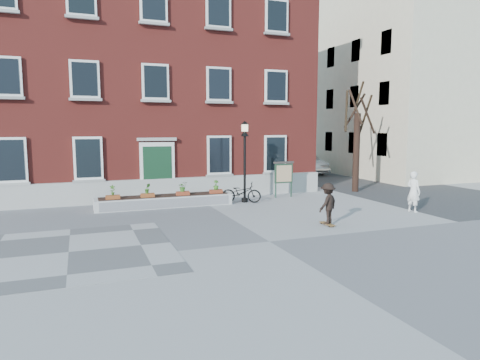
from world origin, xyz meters
name	(u,v)px	position (x,y,z in m)	size (l,w,h in m)	color
ground	(269,242)	(0.00, 0.00, 0.00)	(100.00, 100.00, 0.00)	gray
checker_patch	(69,252)	(-6.00, 1.00, 0.01)	(6.00, 6.00, 0.01)	#535355
bicycle	(241,192)	(1.68, 6.95, 0.50)	(0.66, 1.91, 1.00)	black
parked_car	(304,163)	(10.86, 17.34, 0.81)	(1.70, 4.89, 1.61)	#B4B7B9
bystander	(413,192)	(7.81, 2.23, 0.88)	(0.64, 0.42, 1.76)	white
brick_building	(141,82)	(-2.00, 13.98, 6.30)	(18.40, 10.85, 12.60)	maroon
planter_assembly	(165,200)	(-1.99, 7.18, 0.31)	(6.20, 1.12, 1.15)	silver
bare_tree	(357,142)	(9.01, 8.01, 2.79)	(1.83, 1.83, 6.16)	black
side_street	(363,88)	(17.99, 19.78, 7.02)	(15.20, 36.00, 14.50)	#3C3D3F
lamp_post	(245,150)	(1.89, 7.03, 2.54)	(0.40, 0.40, 3.93)	black
notice_board	(284,173)	(4.30, 7.65, 1.26)	(1.10, 0.16, 1.87)	#1B3729
skateboarder	(328,203)	(2.96, 1.31, 0.83)	(1.13, 0.96, 1.59)	brown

